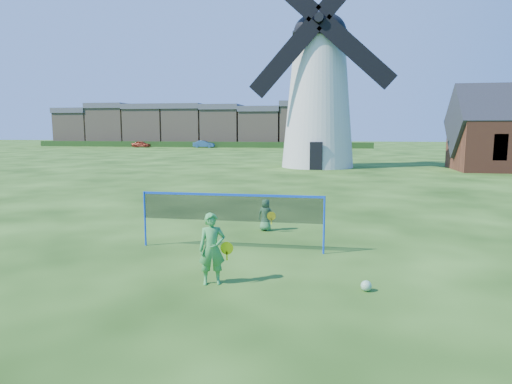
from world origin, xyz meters
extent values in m
plane|color=black|center=(0.00, 0.00, 0.00)|extent=(220.00, 220.00, 0.00)
ellipsoid|color=black|center=(0.98, 27.22, 11.26)|extent=(4.42, 4.42, 3.32)
cylinder|color=black|center=(0.98, 27.22, 11.26)|extent=(4.59, 4.59, 0.18)
cube|color=black|center=(0.98, 24.20, 1.13)|extent=(1.02, 0.12, 2.25)
cube|color=black|center=(0.98, 24.82, 5.12)|extent=(0.72, 0.12, 0.92)
cube|color=black|center=(0.98, 25.31, 8.39)|extent=(0.61, 0.12, 0.82)
cylinder|color=black|center=(0.98, 25.07, 11.87)|extent=(0.72, 1.23, 0.72)
cylinder|color=black|center=(0.98, 29.78, 12.18)|extent=(2.25, 0.12, 2.25)
cylinder|color=black|center=(0.98, 29.26, 12.18)|extent=(0.14, 1.84, 0.14)
cube|color=black|center=(-1.68, 24.81, 8.89)|extent=(5.84, 0.10, 6.30)
cube|color=black|center=(3.96, 24.81, 9.21)|extent=(6.30, 0.10, 5.84)
cube|color=black|center=(14.43, 23.55, 1.95)|extent=(0.97, 0.10, 1.95)
cylinder|color=blue|center=(-2.85, -0.28, 0.78)|extent=(0.05, 0.05, 1.55)
cylinder|color=blue|center=(2.15, -0.28, 0.78)|extent=(0.05, 0.05, 1.55)
cube|color=black|center=(-0.35, -0.28, 1.15)|extent=(5.00, 0.02, 0.70)
cube|color=blue|center=(-0.35, -0.28, 1.52)|extent=(5.00, 0.02, 0.06)
imported|color=green|center=(-0.13, -3.03, 0.77)|extent=(0.65, 0.53, 1.54)
cylinder|color=#FDFD0D|center=(0.15, -2.85, 0.75)|extent=(0.28, 0.02, 0.28)
cube|color=#FDFD0D|center=(0.15, -2.85, 0.58)|extent=(0.03, 0.02, 0.20)
imported|color=#3F834A|center=(0.23, 2.16, 0.52)|extent=(0.56, 0.43, 1.04)
cylinder|color=#FDFD0D|center=(0.45, 1.94, 0.53)|extent=(0.28, 0.02, 0.28)
cube|color=#FDFD0D|center=(0.45, 1.94, 0.36)|extent=(0.03, 0.02, 0.20)
sphere|color=green|center=(3.08, -2.91, 0.11)|extent=(0.22, 0.22, 0.22)
cube|color=#8C745D|center=(-48.65, 72.00, 3.17)|extent=(6.70, 8.00, 6.35)
cube|color=#4C4C54|center=(-48.65, 72.00, 6.85)|extent=(7.00, 8.40, 1.00)
cube|color=#8C745D|center=(-41.34, 72.00, 3.60)|extent=(7.32, 8.00, 7.21)
cube|color=#4C4C54|center=(-41.34, 72.00, 7.71)|extent=(7.62, 8.40, 1.00)
cube|color=#8C745D|center=(-33.62, 72.00, 3.49)|extent=(7.52, 8.00, 6.99)
cube|color=#4C4C54|center=(-33.62, 72.00, 7.49)|extent=(7.82, 8.40, 1.00)
cube|color=#8C745D|center=(-25.98, 72.00, 3.49)|extent=(7.17, 8.00, 6.99)
cube|color=#4C4C54|center=(-25.98, 72.00, 7.49)|extent=(7.47, 8.40, 1.00)
cube|color=#8C745D|center=(-18.63, 72.00, 3.40)|extent=(6.94, 8.00, 6.79)
cube|color=#4C4C54|center=(-18.63, 72.00, 7.29)|extent=(7.24, 8.40, 1.00)
cube|color=#8C745D|center=(-11.21, 72.00, 3.19)|extent=(7.29, 8.00, 6.38)
cube|color=#4C4C54|center=(-11.21, 72.00, 6.88)|extent=(7.59, 8.40, 1.00)
cube|color=#8C745D|center=(-3.39, 72.00, 3.63)|extent=(7.75, 8.00, 7.26)
cube|color=#4C4C54|center=(-3.39, 72.00, 7.76)|extent=(8.05, 8.40, 1.00)
cube|color=#193814|center=(-22.00, 66.00, 0.50)|extent=(62.00, 0.80, 1.00)
imported|color=#9C2F1C|center=(-31.53, 63.39, 0.57)|extent=(3.38, 1.44, 1.14)
imported|color=#2B5381|center=(-20.25, 64.43, 0.62)|extent=(3.85, 1.63, 1.23)
camera|label=1|loc=(2.35, -11.90, 3.28)|focal=31.31mm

